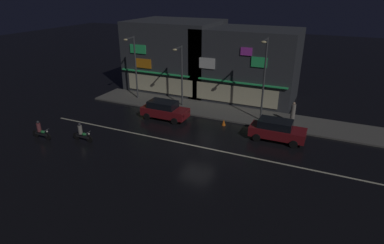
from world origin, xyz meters
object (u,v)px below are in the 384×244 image
streetlamp_west (134,63)px  parked_car_trailing (164,110)px  streetlamp_east (264,74)px  parked_car_near_kerb (277,130)px  streetlamp_mid (181,71)px  motorcycle_lead (41,131)px  pedestrian_on_sidewalk (293,113)px  motorcycle_following (82,134)px  traffic_cone (224,122)px

streetlamp_west → parked_car_trailing: size_ratio=1.53×
streetlamp_east → parked_car_near_kerb: size_ratio=1.70×
streetlamp_mid → motorcycle_lead: 13.59m
streetlamp_mid → parked_car_near_kerb: 11.23m
pedestrian_on_sidewalk → parked_car_trailing: 11.50m
motorcycle_following → parked_car_near_kerb: bearing=-153.4°
traffic_cone → parked_car_trailing: bearing=-172.2°
streetlamp_mid → motorcycle_lead: bearing=-122.2°
motorcycle_following → parked_car_trailing: bearing=-116.9°
streetlamp_mid → parked_car_near_kerb: streetlamp_mid is taller
traffic_cone → parked_car_near_kerb: bearing=-12.2°
motorcycle_lead → pedestrian_on_sidewalk: bearing=-150.1°
motorcycle_lead → parked_car_trailing: bearing=-134.3°
parked_car_near_kerb → motorcycle_following: 15.40m
parked_car_near_kerb → traffic_cone: (-4.77, 1.03, -0.59)m
streetlamp_east → traffic_cone: bearing=-143.5°
pedestrian_on_sidewalk → motorcycle_following: 17.93m
streetlamp_mid → traffic_cone: size_ratio=10.94×
streetlamp_mid → traffic_cone: (5.46, -2.61, -3.49)m
motorcycle_lead → traffic_cone: size_ratio=3.45×
parked_car_trailing → parked_car_near_kerb: bearing=178.5°
pedestrian_on_sidewalk → traffic_cone: pedestrian_on_sidewalk is taller
streetlamp_east → motorcycle_lead: bearing=-145.1°
motorcycle_lead → traffic_cone: (12.50, 8.59, -0.36)m
streetlamp_mid → parked_car_trailing: 4.44m
motorcycle_following → traffic_cone: size_ratio=3.45×
streetlamp_east → pedestrian_on_sidewalk: 4.42m
streetlamp_west → motorcycle_lead: size_ratio=3.46×
motorcycle_following → streetlamp_west: bearing=-79.0°
traffic_cone → motorcycle_following: bearing=-140.5°
streetlamp_mid → pedestrian_on_sidewalk: bearing=1.1°
pedestrian_on_sidewalk → traffic_cone: 6.16m
parked_car_trailing → streetlamp_east: bearing=-161.3°
streetlamp_west → pedestrian_on_sidewalk: 16.61m
streetlamp_mid → parked_car_trailing: streetlamp_mid is taller
pedestrian_on_sidewalk → parked_car_near_kerb: size_ratio=0.44×
streetlamp_mid → streetlamp_east: (8.20, -0.58, 0.68)m
streetlamp_mid → parked_car_trailing: size_ratio=1.40×
motorcycle_following → motorcycle_lead: bearing=18.4°
motorcycle_lead → motorcycle_following: 3.47m
streetlamp_east → pedestrian_on_sidewalk: bearing=16.5°
parked_car_near_kerb → streetlamp_east: bearing=123.5°
streetlamp_west → motorcycle_lead: streetlamp_west is taller
pedestrian_on_sidewalk → traffic_cone: size_ratio=3.47×
parked_car_trailing → motorcycle_lead: bearing=48.2°
parked_car_near_kerb → traffic_cone: parked_car_near_kerb is taller
streetlamp_east → motorcycle_lead: 18.96m
pedestrian_on_sidewalk → parked_car_trailing: (-10.93, -3.58, -0.15)m
parked_car_trailing → streetlamp_west: bearing=-32.8°
pedestrian_on_sidewalk → streetlamp_west: bearing=6.8°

